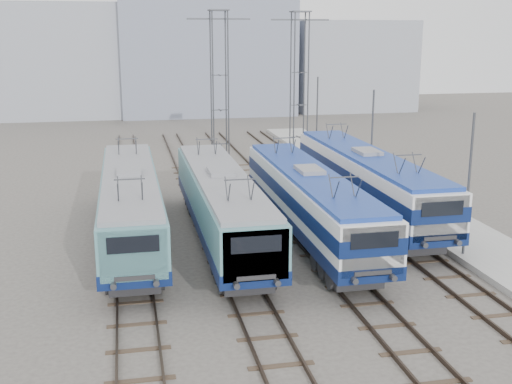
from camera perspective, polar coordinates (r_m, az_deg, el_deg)
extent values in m
plane|color=#514C47|center=(27.26, 3.85, -8.67)|extent=(160.00, 160.00, 0.00)
cube|color=#9E9E99|center=(37.88, 15.61, -2.37)|extent=(4.00, 70.00, 0.30)
cube|color=#0B1A4B|center=(33.25, -11.05, -2.19)|extent=(2.82, 17.80, 0.59)
cube|color=teal|center=(32.95, -11.14, -0.21)|extent=(2.77, 17.80, 1.78)
cube|color=teal|center=(24.79, -10.84, -5.38)|extent=(2.55, 0.69, 2.02)
cube|color=gray|center=(32.72, -11.23, 1.47)|extent=(2.55, 17.09, 0.20)
cube|color=#262628|center=(27.85, -10.78, -7.01)|extent=(2.08, 3.56, 0.67)
cube|color=#262628|center=(39.17, -11.13, -0.85)|extent=(2.08, 3.56, 0.67)
cube|color=#0B1A4B|center=(32.70, -3.12, -2.23)|extent=(2.80, 17.71, 0.59)
cube|color=teal|center=(32.39, -3.14, -0.22)|extent=(2.75, 17.71, 1.77)
cube|color=teal|center=(24.41, -0.14, -5.46)|extent=(2.53, 0.69, 2.01)
cube|color=gray|center=(32.16, -3.17, 1.47)|extent=(2.53, 17.00, 0.20)
cube|color=#262628|center=(27.41, -1.23, -7.11)|extent=(2.07, 3.54, 0.66)
cube|color=#262628|center=(38.54, -4.42, -0.87)|extent=(2.07, 3.54, 0.66)
cube|color=#0B1A4B|center=(33.23, 4.70, -1.99)|extent=(2.80, 17.69, 0.59)
cube|color=white|center=(32.92, 4.74, -0.02)|extent=(2.75, 17.69, 1.77)
cube|color=#0B1A4B|center=(32.94, 4.73, -0.10)|extent=(2.79, 17.71, 0.69)
cube|color=white|center=(25.27, 10.14, -5.00)|extent=(2.53, 0.69, 2.01)
cube|color=navy|center=(32.70, 4.77, 1.65)|extent=(2.53, 16.98, 0.20)
cube|color=#262628|center=(28.14, 8.04, -6.68)|extent=(2.06, 3.54, 0.66)
cube|color=#262628|center=(38.91, 2.25, -0.69)|extent=(2.06, 3.54, 0.66)
cube|color=#0B1A4B|center=(37.95, 9.70, -0.05)|extent=(2.90, 18.31, 0.61)
cube|color=white|center=(37.67, 9.78, 1.75)|extent=(2.85, 18.31, 1.83)
cube|color=#0B1A4B|center=(37.68, 9.78, 1.67)|extent=(2.89, 18.33, 0.71)
cube|color=white|center=(29.95, 15.84, -2.14)|extent=(2.62, 0.71, 2.08)
cube|color=navy|center=(37.47, 9.84, 3.27)|extent=(2.62, 17.58, 0.20)
cube|color=#262628|center=(32.77, 13.49, -3.90)|extent=(2.14, 3.66, 0.69)
cube|color=#262628|center=(43.70, 6.79, 0.88)|extent=(2.14, 3.66, 0.69)
cylinder|color=#3F4247|center=(46.31, -3.82, 8.42)|extent=(0.10, 0.10, 12.00)
cylinder|color=#3F4247|center=(46.47, -2.47, 8.46)|extent=(0.10, 0.10, 12.00)
cylinder|color=#3F4247|center=(47.39, -4.01, 8.55)|extent=(0.10, 0.10, 12.00)
cylinder|color=#3F4247|center=(47.55, -2.68, 8.58)|extent=(0.10, 0.10, 12.00)
cube|color=#3F4247|center=(46.72, -3.34, 15.11)|extent=(4.50, 0.12, 0.12)
cylinder|color=#3F4247|center=(49.55, 3.40, 8.79)|extent=(0.10, 0.10, 12.00)
cylinder|color=#3F4247|center=(49.84, 4.64, 8.80)|extent=(0.10, 0.10, 12.00)
cylinder|color=#3F4247|center=(50.61, 3.08, 8.91)|extent=(0.10, 0.10, 12.00)
cylinder|color=#3F4247|center=(50.90, 4.29, 8.92)|extent=(0.10, 0.10, 12.00)
cube|color=#3F4247|center=(50.03, 3.96, 15.03)|extent=(4.50, 0.12, 0.12)
cylinder|color=#3F4247|center=(31.21, 18.35, 0.33)|extent=(0.12, 0.12, 7.00)
cylinder|color=#3F4247|center=(41.80, 10.24, 4.16)|extent=(0.12, 0.12, 7.00)
cylinder|color=#3F4247|center=(52.99, 5.44, 6.38)|extent=(0.12, 0.12, 7.00)
cube|color=#9499A5|center=(86.58, -16.70, 11.14)|extent=(18.00, 12.00, 14.00)
cube|color=gray|center=(86.90, -4.59, 13.00)|extent=(22.00, 14.00, 18.00)
cube|color=#9499A5|center=(91.67, 8.19, 11.08)|extent=(16.00, 12.00, 12.00)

